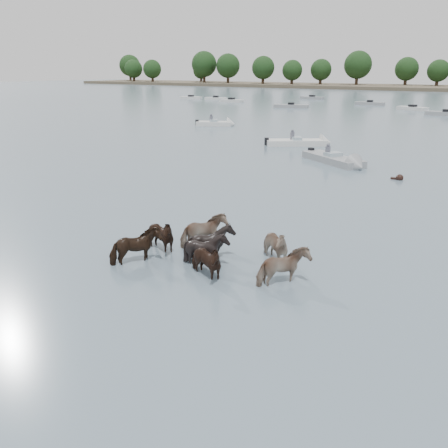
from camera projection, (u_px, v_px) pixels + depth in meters
The scene contains 9 objects.
ground at pixel (110, 270), 15.14m from camera, with size 400.00×400.00×0.00m, color slate.
shoreline at pixel (265, 85), 170.61m from camera, with size 160.00×30.00×1.00m, color #4C4233.
pony_herd at pixel (207, 248), 15.60m from camera, with size 6.69×4.19×1.47m.
swimming_pony at pixel (399, 178), 27.29m from camera, with size 0.72×0.44×0.44m.
motorboat_a at pixel (305, 143), 39.49m from camera, with size 5.57×4.39×1.92m.
motorboat_b at pixel (340, 161), 31.56m from camera, with size 5.65×4.50×1.92m.
motorboat_f at pixel (220, 124), 52.79m from camera, with size 4.72×3.28×1.92m.
distant_flotilla at pixel (437, 107), 74.25m from camera, with size 103.64×25.84×0.93m.
treeline at pixel (250, 67), 170.59m from camera, with size 144.61×20.52×12.57m.
Camera 1 is at (10.46, -9.81, 6.32)m, focal length 36.74 mm.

